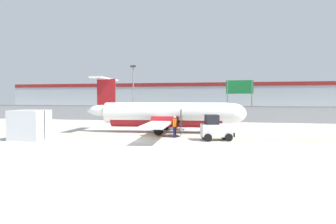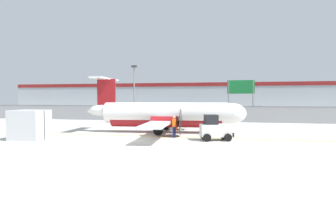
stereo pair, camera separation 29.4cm
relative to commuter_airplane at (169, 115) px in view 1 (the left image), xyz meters
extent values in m
plane|color=#BCB7AD|center=(-1.25, -4.90, -1.60)|extent=(140.00, 140.00, 0.00)
cube|color=yellow|center=(-1.25, -2.90, -1.60)|extent=(84.00, 0.20, 0.01)
cube|color=gray|center=(-1.25, 13.10, -0.60)|extent=(98.00, 0.04, 2.00)
cylinder|color=slate|center=(-1.25, 13.10, 0.45)|extent=(98.00, 0.10, 0.10)
cube|color=#38383A|center=(-1.25, 24.60, -1.54)|extent=(98.00, 17.00, 0.12)
cube|color=#A8B2BC|center=(-1.25, 43.10, 1.65)|extent=(91.00, 8.00, 6.50)
cube|color=maroon|center=(-1.25, 39.10, 4.50)|extent=(91.00, 0.20, 0.80)
cylinder|color=white|center=(-0.26, -0.02, 0.15)|extent=(11.10, 2.69, 1.90)
ellipsoid|color=white|center=(5.51, 0.40, 0.15)|extent=(2.66, 1.98, 1.80)
ellipsoid|color=white|center=(-6.02, -0.44, 0.35)|extent=(3.17, 1.27, 1.05)
cylinder|color=maroon|center=(-0.26, -0.02, -0.38)|extent=(9.95, 2.19, 1.48)
cube|color=white|center=(-0.16, -0.01, -0.42)|extent=(2.75, 16.07, 0.18)
cylinder|color=maroon|center=(-0.14, 2.60, -0.42)|extent=(2.26, 1.06, 0.90)
cone|color=black|center=(1.00, 2.68, -0.42)|extent=(0.48, 0.47, 0.44)
cylinder|color=#262626|center=(1.15, 2.69, -0.42)|extent=(0.19, 2.10, 2.10)
cylinder|color=maroon|center=(0.23, -2.59, -0.42)|extent=(2.26, 1.06, 0.90)
cone|color=black|center=(1.38, -2.51, -0.42)|extent=(0.48, 0.47, 0.44)
cylinder|color=#262626|center=(1.53, -2.50, -0.42)|extent=(0.19, 2.10, 2.10)
cube|color=maroon|center=(-5.74, -0.42, 1.70)|extent=(1.71, 0.30, 3.10)
cube|color=white|center=(-5.88, -0.43, 3.25)|extent=(1.44, 4.87, 0.14)
cylinder|color=#59595B|center=(3.61, 0.26, -0.82)|extent=(0.15, 0.15, 0.97)
cylinder|color=black|center=(3.61, 0.26, -1.30)|extent=(0.61, 0.26, 0.60)
cylinder|color=#59595B|center=(-0.71, 2.16, -0.78)|extent=(0.15, 0.15, 0.90)
cylinder|color=black|center=(-0.71, 2.16, -1.22)|extent=(0.77, 0.27, 0.76)
cylinder|color=#59595B|center=(-0.39, -2.24, -0.78)|extent=(0.15, 0.15, 0.90)
cylinder|color=black|center=(-0.39, -2.24, -1.22)|extent=(0.77, 0.27, 0.76)
cube|color=silver|center=(4.40, -4.13, -0.87)|extent=(2.42, 1.67, 0.90)
cube|color=black|center=(4.06, -4.23, -0.07)|extent=(1.14, 1.21, 0.70)
cube|color=black|center=(5.50, -3.81, -1.17)|extent=(0.46, 1.10, 0.30)
cylinder|color=black|center=(4.95, -3.34, -1.32)|extent=(0.59, 0.33, 0.56)
cylinder|color=black|center=(5.28, -4.50, -1.32)|extent=(0.59, 0.33, 0.56)
cylinder|color=black|center=(3.51, -3.76, -1.32)|extent=(0.59, 0.33, 0.56)
cylinder|color=black|center=(3.84, -4.91, -1.32)|extent=(0.59, 0.33, 0.56)
cylinder|color=#191E4C|center=(1.12, -3.33, -1.18)|extent=(0.20, 0.20, 0.85)
cylinder|color=#191E4C|center=(1.17, -3.14, -1.18)|extent=(0.20, 0.20, 0.85)
cylinder|color=orange|center=(1.14, -3.23, -0.45)|extent=(0.42, 0.42, 0.60)
cylinder|color=orange|center=(1.08, -3.44, -0.42)|extent=(0.12, 0.12, 0.55)
cylinder|color=orange|center=(1.20, -3.02, -0.42)|extent=(0.12, 0.12, 0.55)
sphere|color=tan|center=(1.14, -3.23, -0.01)|extent=(0.22, 0.22, 0.22)
cube|color=silver|center=(-9.12, -6.64, -0.50)|extent=(2.46, 2.07, 2.20)
cube|color=#333338|center=(-9.12, -6.64, -0.50)|extent=(2.44, 0.15, 2.20)
cube|color=orange|center=(0.35, 2.09, -1.58)|extent=(0.36, 0.36, 0.04)
cone|color=orange|center=(0.35, 2.09, -1.26)|extent=(0.28, 0.28, 0.60)
cylinder|color=white|center=(0.35, 2.09, -1.18)|extent=(0.17, 0.17, 0.08)
cube|color=orange|center=(4.67, 0.16, -1.58)|extent=(0.36, 0.36, 0.04)
cone|color=orange|center=(4.67, 0.16, -1.26)|extent=(0.28, 0.28, 0.60)
cylinder|color=white|center=(4.67, 0.16, -1.18)|extent=(0.17, 0.17, 0.08)
cube|color=#19662D|center=(-16.38, 27.99, -0.86)|extent=(4.36, 2.13, 0.80)
cube|color=#262D38|center=(-16.23, 27.97, -0.18)|extent=(2.35, 1.78, 0.56)
cylinder|color=black|center=(-17.87, 27.24, -1.18)|extent=(0.62, 0.26, 0.60)
cylinder|color=black|center=(-17.68, 29.03, -1.18)|extent=(0.62, 0.26, 0.60)
cylinder|color=black|center=(-15.09, 26.94, -1.18)|extent=(0.62, 0.26, 0.60)
cylinder|color=black|center=(-14.90, 28.73, -1.18)|extent=(0.62, 0.26, 0.60)
cube|color=red|center=(-11.88, 26.36, -0.86)|extent=(4.38, 2.20, 0.80)
cube|color=#262D38|center=(-12.03, 26.34, -0.18)|extent=(2.38, 1.82, 0.56)
cylinder|color=black|center=(-10.60, 27.42, -1.18)|extent=(0.62, 0.27, 0.60)
cylinder|color=black|center=(-10.38, 25.64, -1.18)|extent=(0.62, 0.27, 0.60)
cylinder|color=black|center=(-13.38, 27.08, -1.18)|extent=(0.62, 0.27, 0.60)
cylinder|color=black|center=(-13.16, 25.29, -1.18)|extent=(0.62, 0.27, 0.60)
cube|color=navy|center=(-7.10, 26.97, -0.86)|extent=(4.29, 1.93, 0.80)
cube|color=#262D38|center=(-7.25, 26.97, -0.18)|extent=(2.28, 1.68, 0.56)
cylinder|color=black|center=(-5.75, 27.95, -1.18)|extent=(0.61, 0.23, 0.60)
cylinder|color=black|center=(-5.65, 26.15, -1.18)|extent=(0.61, 0.23, 0.60)
cylinder|color=black|center=(-8.54, 27.79, -1.18)|extent=(0.61, 0.23, 0.60)
cylinder|color=black|center=(-8.44, 26.00, -1.18)|extent=(0.61, 0.23, 0.60)
cube|color=slate|center=(-2.93, 31.06, -0.86)|extent=(4.37, 2.19, 0.80)
cube|color=#262D38|center=(-3.08, 31.08, -0.18)|extent=(2.37, 1.81, 0.56)
cylinder|color=black|center=(-1.44, 31.79, -1.18)|extent=(0.62, 0.27, 0.60)
cylinder|color=black|center=(-1.65, 30.00, -1.18)|extent=(0.62, 0.27, 0.60)
cylinder|color=black|center=(-4.22, 32.12, -1.18)|extent=(0.62, 0.27, 0.60)
cylinder|color=black|center=(-4.43, 30.34, -1.18)|extent=(0.62, 0.27, 0.60)
cube|color=black|center=(0.67, 18.41, -0.86)|extent=(4.31, 1.99, 0.80)
cube|color=#262D38|center=(0.82, 18.40, -0.18)|extent=(2.30, 1.71, 0.56)
cylinder|color=black|center=(-0.79, 17.61, -1.18)|extent=(0.61, 0.24, 0.60)
cylinder|color=black|center=(-0.67, 19.41, -1.18)|extent=(0.61, 0.24, 0.60)
cylinder|color=black|center=(2.00, 17.42, -1.18)|extent=(0.61, 0.24, 0.60)
cylinder|color=black|center=(2.13, 19.21, -1.18)|extent=(0.61, 0.24, 0.60)
cube|color=#19662D|center=(3.97, 18.10, -0.86)|extent=(4.30, 1.97, 0.80)
cube|color=#262D38|center=(4.12, 18.11, -0.18)|extent=(2.30, 1.70, 0.56)
cylinder|color=black|center=(2.63, 17.12, -1.18)|extent=(0.61, 0.24, 0.60)
cylinder|color=black|center=(2.51, 18.91, -1.18)|extent=(0.61, 0.24, 0.60)
cylinder|color=black|center=(5.42, 17.30, -1.18)|extent=(0.61, 0.24, 0.60)
cylinder|color=black|center=(5.30, 19.09, -1.18)|extent=(0.61, 0.24, 0.60)
cube|color=#B28C19|center=(9.74, 30.16, -0.86)|extent=(4.24, 1.81, 0.80)
cube|color=#262D38|center=(9.59, 30.16, -0.18)|extent=(2.24, 1.62, 0.56)
cylinder|color=black|center=(11.17, 31.02, -1.18)|extent=(0.61, 0.22, 0.60)
cylinder|color=black|center=(11.12, 29.22, -1.18)|extent=(0.61, 0.22, 0.60)
cylinder|color=black|center=(8.37, 31.10, -1.18)|extent=(0.61, 0.22, 0.60)
cylinder|color=black|center=(8.32, 29.30, -1.18)|extent=(0.61, 0.22, 0.60)
cube|color=gray|center=(14.26, 23.45, -0.86)|extent=(4.36, 2.15, 0.80)
cube|color=#262D38|center=(14.41, 23.44, -0.18)|extent=(2.36, 1.79, 0.56)
cylinder|color=black|center=(12.77, 22.71, -1.18)|extent=(0.62, 0.26, 0.60)
cylinder|color=black|center=(12.97, 24.50, -1.18)|extent=(0.62, 0.26, 0.60)
cylinder|color=black|center=(15.55, 22.41, -1.18)|extent=(0.62, 0.26, 0.60)
cylinder|color=black|center=(15.75, 24.20, -1.18)|extent=(0.62, 0.26, 0.60)
cylinder|color=slate|center=(-6.76, 10.59, 1.90)|extent=(0.16, 0.16, 7.00)
cube|color=#333333|center=(-6.76, 10.59, 5.55)|extent=(0.70, 0.30, 0.24)
cylinder|color=slate|center=(5.06, 15.31, 1.15)|extent=(0.14, 0.14, 5.50)
cylinder|color=slate|center=(8.26, 15.31, 1.15)|extent=(0.14, 0.14, 5.50)
cube|color=#14662D|center=(6.66, 15.31, 3.00)|extent=(3.60, 0.10, 1.80)
camera|label=1|loc=(5.28, -26.13, 1.47)|focal=32.00mm
camera|label=2|loc=(5.57, -26.07, 1.47)|focal=32.00mm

